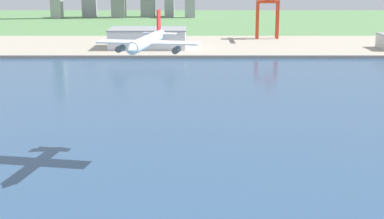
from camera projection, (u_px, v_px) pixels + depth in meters
The scene contains 6 objects.
ground_plane at pixel (183, 89), 326.99m from camera, with size 2400.00×2400.00×0.00m, color #56834E.
water_bay at pixel (182, 115), 268.77m from camera, with size 840.00×360.00×0.15m, color #2D4C70.
industrial_pier at pixel (186, 46), 511.00m from camera, with size 840.00×140.00×2.50m, color #A69C8B.
airplane_landing at pixel (146, 42), 195.35m from camera, with size 37.86×44.50×14.02m.
port_crane_red at pixel (266, 9), 547.40m from camera, with size 22.40×47.34×40.65m.
warehouse_main at pixel (146, 38), 486.78m from camera, with size 67.61×41.47×16.96m.
Camera 1 is at (4.23, -20.11, 67.85)m, focal length 51.60 mm.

